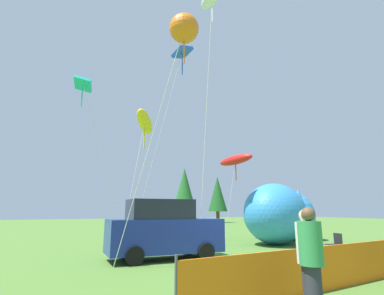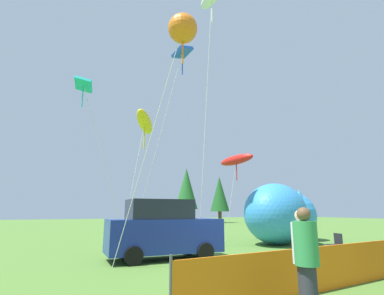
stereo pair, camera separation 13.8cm
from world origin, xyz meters
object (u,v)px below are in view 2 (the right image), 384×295
spectator_in_black_shirt (304,256)px  kite_yellow_hero (145,122)px  folding_chair (336,243)px  spectator_in_blue_shirt (307,258)px  kite_red_lizard (236,160)px  kite_blue_box (181,56)px  kite_teal_diamond (84,88)px  kite_orange_flower (183,29)px  parked_car (163,230)px  inflatable_cat (282,216)px

spectator_in_black_shirt → kite_yellow_hero: (-0.49, 9.17, 4.92)m
folding_chair → spectator_in_blue_shirt: spectator_in_blue_shirt is taller
kite_red_lizard → kite_yellow_hero: 7.16m
folding_chair → kite_blue_box: size_ratio=0.08×
folding_chair → spectator_in_blue_shirt: (-6.43, -4.90, 0.49)m
kite_blue_box → kite_teal_diamond: 5.61m
spectator_in_blue_shirt → kite_red_lizard: bearing=61.7°
kite_yellow_hero → kite_orange_flower: (-0.12, -4.90, 2.00)m
kite_orange_flower → kite_yellow_hero: bearing=88.6°
spectator_in_blue_shirt → kite_red_lizard: 13.94m
kite_blue_box → folding_chair: bearing=-44.4°
parked_car → kite_blue_box: 9.37m
spectator_in_blue_shirt → kite_orange_flower: size_ratio=0.22×
kite_orange_flower → kite_blue_box: 5.87m
kite_red_lizard → kite_yellow_hero: (-6.67, -2.39, 0.99)m
kite_blue_box → kite_teal_diamond: kite_blue_box is taller
kite_blue_box → kite_yellow_hero: bearing=-173.9°
folding_chair → kite_red_lizard: (-0.08, 6.88, 4.39)m
spectator_in_black_shirt → spectator_in_blue_shirt: bearing=-125.3°
spectator_in_blue_shirt → folding_chair: bearing=37.3°
spectator_in_blue_shirt → kite_blue_box: kite_blue_box is taller
parked_car → spectator_in_blue_shirt: 7.05m
parked_car → inflatable_cat: inflatable_cat is taller
inflatable_cat → kite_orange_flower: kite_orange_flower is taller
kite_teal_diamond → kite_blue_box: bearing=-31.5°
kite_red_lizard → kite_yellow_hero: kite_yellow_hero is taller
parked_car → inflatable_cat: (8.03, 2.64, 0.43)m
kite_yellow_hero → spectator_in_blue_shirt: bearing=-88.0°
kite_orange_flower → kite_blue_box: bearing=67.9°
kite_yellow_hero → kite_orange_flower: bearing=-91.4°
parked_car → kite_orange_flower: (-0.32, -2.56, 6.84)m
parked_car → kite_blue_box: size_ratio=0.41×
folding_chair → kite_teal_diamond: size_ratio=0.10×
kite_orange_flower → kite_red_lizard: bearing=47.1°
inflatable_cat → spectator_in_blue_shirt: size_ratio=3.67×
kite_red_lizard → kite_orange_flower: size_ratio=0.63×
parked_car → folding_chair: bearing=-16.4°
kite_red_lizard → spectator_in_blue_shirt: bearing=-118.3°
folding_chair → inflatable_cat: inflatable_cat is taller
folding_chair → kite_red_lizard: 8.17m
kite_yellow_hero → kite_blue_box: 4.46m
kite_teal_diamond → kite_orange_flower: bearing=-72.3°
inflatable_cat → kite_yellow_hero: size_ratio=1.04×
inflatable_cat → kite_orange_flower: 11.75m
inflatable_cat → kite_red_lizard: kite_red_lizard is taller
inflatable_cat → kite_red_lizard: bearing=95.4°
kite_red_lizard → kite_teal_diamond: (-9.32, 0.64, 3.47)m
spectator_in_blue_shirt → kite_blue_box: (1.63, 9.60, 8.90)m
parked_car → spectator_in_black_shirt: parked_car is taller
kite_orange_flower → folding_chair: bearing=3.4°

